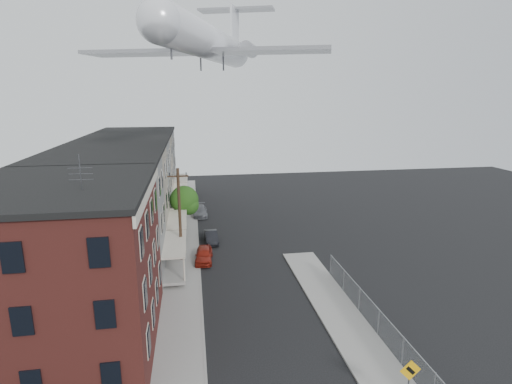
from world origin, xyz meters
The scene contains 18 objects.
sidewalk_left centered at (-5.50, 24.00, 0.06)m, with size 3.00×62.00×0.12m, color gray.
sidewalk_right centered at (5.50, 6.00, 0.06)m, with size 3.00×26.00×0.12m, color gray.
curb_left centered at (-4.05, 24.00, 0.07)m, with size 0.15×62.00×0.14m, color gray.
curb_right centered at (4.05, 6.00, 0.07)m, with size 0.15×26.00×0.14m, color gray.
corner_building centered at (-12.00, 7.00, 5.16)m, with size 10.31×12.30×12.15m.
row_house_a centered at (-11.96, 16.50, 5.13)m, with size 11.98×7.00×10.30m.
row_house_b centered at (-11.96, 23.50, 5.13)m, with size 11.98×7.00×10.30m.
row_house_c centered at (-11.96, 30.50, 5.13)m, with size 11.98×7.00×10.30m.
row_house_d centered at (-11.96, 37.50, 5.13)m, with size 11.98×7.00×10.30m.
row_house_e centered at (-11.96, 44.50, 5.13)m, with size 11.98×7.00×10.30m.
chainlink_fence centered at (7.00, 5.00, 1.00)m, with size 0.06×18.06×1.90m.
warning_sign centered at (5.60, -1.03, 1.88)m, with size 1.10×0.11×2.80m.
utility_pole centered at (-5.60, 18.00, 4.67)m, with size 1.80×0.26×9.00m.
street_tree centered at (-5.27, 27.92, 3.45)m, with size 3.22×3.20×5.20m.
car_near centered at (-3.60, 18.75, 0.65)m, with size 1.54×3.82×1.30m, color maroon.
car_mid centered at (-2.66, 23.60, 0.59)m, with size 1.26×3.61×1.19m, color black.
car_far centered at (-3.60, 33.44, 0.63)m, with size 1.76×4.34×1.26m, color slate.
airplane centered at (-2.08, 26.54, 20.16)m, with size 24.08×27.56×8.01m.
Camera 1 is at (-4.35, -16.17, 15.05)m, focal length 28.00 mm.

